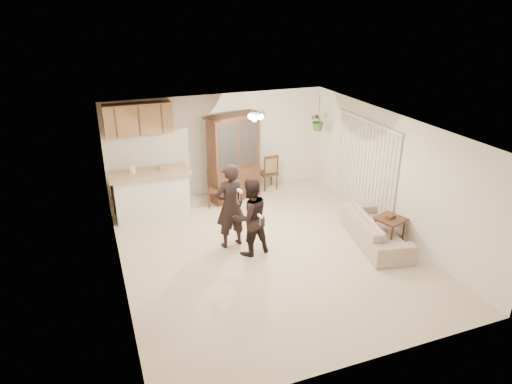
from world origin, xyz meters
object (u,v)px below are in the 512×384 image
object	(u,v)px
child	(250,222)
chair_bar	(125,204)
china_hutch	(234,158)
sofa	(376,226)
adult	(230,204)
chair_hutch_left	(218,196)
side_table	(389,230)
chair_hutch_right	(268,179)

from	to	relation	value
child	chair_bar	distance (m)	3.38
china_hutch	chair_bar	distance (m)	2.76
sofa	adult	distance (m)	2.97
chair_hutch_left	chair_bar	bearing A→B (deg)	-159.39
adult	side_table	xyz separation A→B (m)	(3.00, -1.05, -0.61)
child	china_hutch	xyz separation A→B (m)	(0.55, 2.66, 0.36)
chair_bar	side_table	bearing A→B (deg)	-55.97
adult	side_table	world-z (taller)	adult
child	chair_bar	xyz separation A→B (m)	(-2.10, 2.62, -0.41)
sofa	child	bearing A→B (deg)	90.27
sofa	chair_bar	xyz separation A→B (m)	(-4.61, 3.12, -0.10)
adult	child	size ratio (longest dim) A/B	1.33
side_table	sofa	bearing A→B (deg)	148.25
china_hutch	chair_hutch_right	bearing A→B (deg)	0.69
china_hutch	chair_bar	bearing A→B (deg)	165.76
child	adult	bearing A→B (deg)	-67.51
chair_bar	chair_hutch_right	bearing A→B (deg)	-16.86
adult	chair_hutch_right	world-z (taller)	adult
china_hutch	chair_hutch_right	size ratio (longest dim) A/B	2.23
china_hutch	chair_hutch_left	bearing A→B (deg)	-162.90
china_hutch	adult	bearing A→B (deg)	-125.01
chair_bar	chair_hutch_left	distance (m)	2.14
chair_bar	sofa	bearing A→B (deg)	-56.07
sofa	chair_bar	distance (m)	5.57
child	chair_hutch_left	xyz separation A→B (m)	(0.02, 2.33, -0.41)
side_table	china_hutch	bearing A→B (deg)	123.58
side_table	chair_bar	xyz separation A→B (m)	(-4.83, 3.25, -0.03)
chair_hutch_left	chair_hutch_right	size ratio (longest dim) A/B	0.99
china_hutch	chair_hutch_left	distance (m)	0.99
chair_hutch_left	sofa	bearing A→B (deg)	-20.12
adult	chair_hutch_right	distance (m)	3.19
side_table	adult	bearing A→B (deg)	160.67
chair_hutch_right	adult	bearing A→B (deg)	51.37
sofa	chair_hutch_right	size ratio (longest dim) A/B	1.99
sofa	chair_hutch_right	bearing A→B (deg)	26.77
side_table	chair_hutch_right	bearing A→B (deg)	108.02
chair_hutch_left	adult	bearing A→B (deg)	-69.99
child	china_hutch	world-z (taller)	china_hutch
china_hutch	chair_hutch_left	world-z (taller)	china_hutch
sofa	adult	size ratio (longest dim) A/B	1.04
child	side_table	distance (m)	2.83
adult	chair_bar	size ratio (longest dim) A/B	1.91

